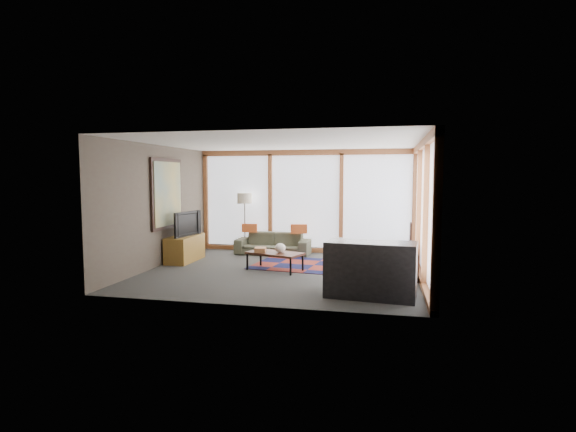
% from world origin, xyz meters
% --- Properties ---
extents(ground, '(5.50, 5.50, 0.00)m').
position_xyz_m(ground, '(0.00, 0.00, 0.00)').
color(ground, '#31312E').
rests_on(ground, ground).
extents(room_envelope, '(5.52, 5.02, 2.62)m').
position_xyz_m(room_envelope, '(0.49, 0.56, 1.54)').
color(room_envelope, '#493C33').
rests_on(room_envelope, ground).
extents(rug, '(2.76, 1.95, 0.01)m').
position_xyz_m(rug, '(0.51, 0.72, 0.01)').
color(rug, maroon).
rests_on(rug, ground).
extents(sofa, '(1.84, 0.73, 0.54)m').
position_xyz_m(sofa, '(-0.72, 1.95, 0.27)').
color(sofa, '#323527').
rests_on(sofa, ground).
extents(pillow_left, '(0.40, 0.17, 0.21)m').
position_xyz_m(pillow_left, '(-1.33, 1.96, 0.64)').
color(pillow_left, '#B14C20').
rests_on(pillow_left, sofa).
extents(pillow_right, '(0.42, 0.19, 0.23)m').
position_xyz_m(pillow_right, '(-0.07, 1.97, 0.65)').
color(pillow_right, '#B14C20').
rests_on(pillow_right, sofa).
extents(floor_lamp, '(0.38, 0.38, 1.51)m').
position_xyz_m(floor_lamp, '(-1.52, 2.14, 0.76)').
color(floor_lamp, '#31251A').
rests_on(floor_lamp, ground).
extents(coffee_table, '(1.25, 0.90, 0.38)m').
position_xyz_m(coffee_table, '(-0.20, 0.06, 0.19)').
color(coffee_table, '#331D11').
rests_on(coffee_table, ground).
extents(book_stack, '(0.26, 0.31, 0.09)m').
position_xyz_m(book_stack, '(-0.51, 0.05, 0.42)').
color(book_stack, '#925D36').
rests_on(book_stack, coffee_table).
extents(vase, '(0.22, 0.22, 0.19)m').
position_xyz_m(vase, '(-0.09, 0.05, 0.47)').
color(vase, white).
rests_on(vase, coffee_table).
extents(bookshelf, '(0.37, 2.01, 0.50)m').
position_xyz_m(bookshelf, '(2.43, 0.51, 0.25)').
color(bookshelf, '#331D11').
rests_on(bookshelf, ground).
extents(bowl_a, '(0.22, 0.22, 0.09)m').
position_xyz_m(bowl_a, '(2.48, -0.07, 0.55)').
color(bowl_a, black).
rests_on(bowl_a, bookshelf).
extents(bowl_b, '(0.16, 0.16, 0.08)m').
position_xyz_m(bowl_b, '(2.46, 0.26, 0.54)').
color(bowl_b, black).
rests_on(bowl_b, bookshelf).
extents(shelf_picture, '(0.04, 0.33, 0.43)m').
position_xyz_m(shelf_picture, '(2.55, 1.23, 0.72)').
color(shelf_picture, black).
rests_on(shelf_picture, bookshelf).
extents(tv_console, '(0.49, 1.17, 0.58)m').
position_xyz_m(tv_console, '(-2.46, 0.61, 0.29)').
color(tv_console, brown).
rests_on(tv_console, ground).
extents(television, '(0.29, 0.98, 0.56)m').
position_xyz_m(television, '(-2.45, 0.58, 0.87)').
color(television, black).
rests_on(television, tv_console).
extents(bar_counter, '(1.48, 0.80, 0.90)m').
position_xyz_m(bar_counter, '(1.79, -1.60, 0.45)').
color(bar_counter, black).
rests_on(bar_counter, ground).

